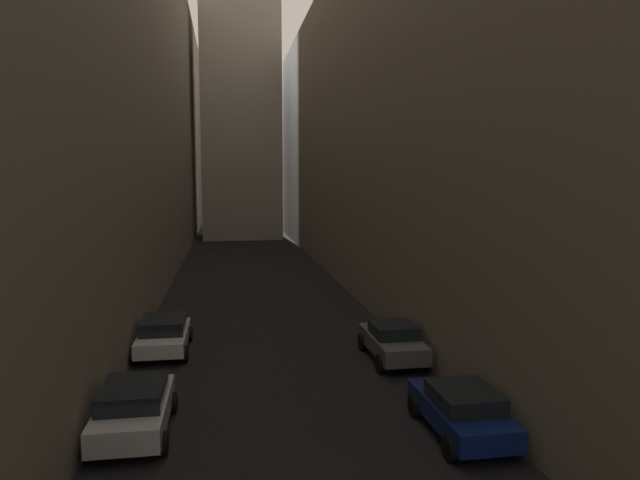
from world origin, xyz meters
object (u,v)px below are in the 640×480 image
Objects in this scene: parked_car_right_third at (462,409)px; parked_car_right_far at (393,341)px; parked_car_left_far at (164,334)px; parked_car_left_third at (134,408)px.

parked_car_right_far reaches higher than parked_car_right_third.
parked_car_left_far reaches higher than parked_car_right_third.
parked_car_right_third is 6.54m from parked_car_right_far.
parked_car_right_third is 0.97× the size of parked_car_right_far.
parked_car_left_third is 0.97× the size of parked_car_right_far.
parked_car_left_third is 1.00× the size of parked_car_right_third.
parked_car_right_third is at bearing -135.69° from parked_car_left_far.
parked_car_left_third is at bearing 80.41° from parked_car_right_third.
parked_car_right_third is (8.80, -1.49, -0.04)m from parked_car_left_third.
parked_car_right_far is at bearing -105.73° from parked_car_left_far.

